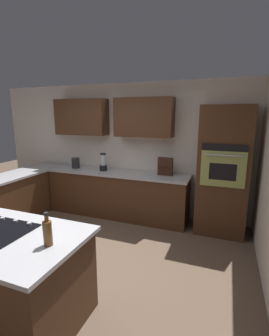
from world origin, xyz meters
TOP-DOWN VIEW (x-y plane):
  - ground_plane at (0.00, 0.00)m, footprint 14.00×14.00m
  - wall_back at (0.07, -2.04)m, footprint 6.00×0.44m
  - lower_cabinets_back at (0.10, -1.72)m, footprint 2.80×0.60m
  - countertop_back at (0.10, -1.72)m, footprint 2.84×0.64m
  - lower_cabinets_side at (1.82, -0.55)m, footprint 0.60×2.90m
  - countertop_side at (1.82, -0.55)m, footprint 0.64×2.94m
  - wall_oven at (-1.85, -1.72)m, footprint 0.80×0.66m
  - blender at (0.40, -1.73)m, footprint 0.15×0.15m
  - spice_rack at (-0.85, -1.80)m, footprint 0.27×0.11m
  - kettle at (1.05, -1.73)m, footprint 0.16×0.16m
  - second_bottle at (-0.52, 0.98)m, footprint 0.08×0.08m

SIDE VIEW (x-z plane):
  - ground_plane at x=0.00m, z-range 0.00..0.00m
  - lower_cabinets_back at x=0.10m, z-range 0.00..0.86m
  - lower_cabinets_side at x=1.82m, z-range 0.00..0.86m
  - countertop_back at x=0.10m, z-range 0.86..0.90m
  - countertop_side at x=1.82m, z-range 0.86..0.90m
  - kettle at x=1.05m, z-range 0.90..1.12m
  - second_bottle at x=-0.52m, z-range 0.87..1.17m
  - blender at x=0.40m, z-range 0.88..1.22m
  - spice_rack at x=-0.85m, z-range 0.90..1.23m
  - wall_oven at x=-1.85m, z-range 0.00..2.15m
  - wall_back at x=0.07m, z-range 0.16..2.76m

